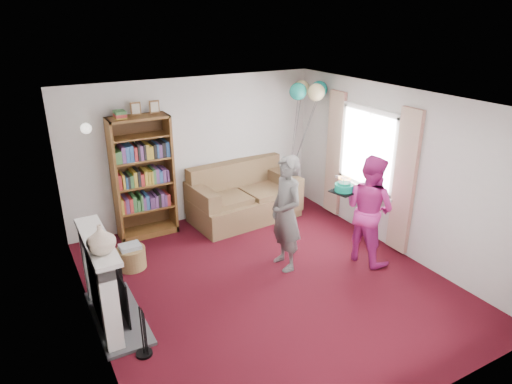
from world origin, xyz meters
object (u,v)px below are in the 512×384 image
bookcase (143,178)px  sofa (242,198)px  person_magenta (369,209)px  birthday_cake (344,188)px  person_striped (286,214)px

bookcase → sofa: (1.70, -0.23, -0.61)m
person_magenta → birthday_cake: 0.51m
person_striped → birthday_cake: 0.92m
person_striped → bookcase: bearing=-141.8°
person_magenta → person_striped: bearing=59.9°
person_striped → birthday_cake: size_ratio=5.29×
sofa → bookcase: bearing=167.3°
bookcase → person_magenta: bookcase is taller
birthday_cake → person_striped: bearing=166.5°
bookcase → person_magenta: (2.62, -2.45, -0.16)m
person_magenta → birthday_cake: bearing=47.2°
sofa → person_magenta: 2.45m
birthday_cake → bookcase: bearing=135.6°
sofa → birthday_cake: size_ratio=5.83×
sofa → person_striped: (-0.25, -1.82, 0.48)m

